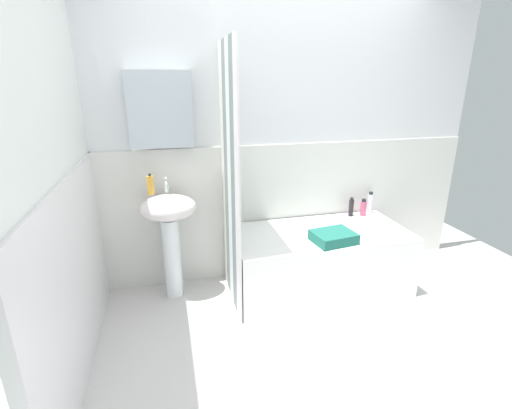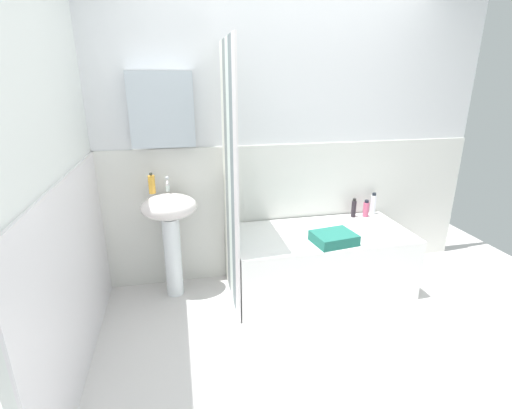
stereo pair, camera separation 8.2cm
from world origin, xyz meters
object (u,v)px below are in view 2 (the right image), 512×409
at_px(lotion_bottle, 366,209).
at_px(towel_folded, 334,238).
at_px(bathtub, 319,260).
at_px(body_wash_bottle, 373,204).
at_px(sink, 170,223).
at_px(shampoo_bottle, 354,208).
at_px(soap_dispenser, 152,184).

height_order(lotion_bottle, towel_folded, lotion_bottle).
bearing_deg(towel_folded, bathtub, 94.52).
bearing_deg(body_wash_bottle, sink, -175.69).
bearing_deg(towel_folded, shampoo_bottle, 50.40).
relative_size(bathtub, lotion_bottle, 9.26).
bearing_deg(shampoo_bottle, bathtub, -146.63).
relative_size(sink, bathtub, 0.60).
xyz_separation_m(sink, body_wash_bottle, (1.86, 0.14, -0.02)).
relative_size(lotion_bottle, shampoo_bottle, 0.89).
bearing_deg(soap_dispenser, bathtub, -10.05).
height_order(sink, shampoo_bottle, sink).
xyz_separation_m(body_wash_bottle, shampoo_bottle, (-0.21, -0.03, -0.01)).
bearing_deg(bathtub, towel_folded, -85.48).
bearing_deg(bathtub, shampoo_bottle, 33.37).
height_order(sink, towel_folded, sink).
bearing_deg(towel_folded, soap_dispenser, 161.56).
distance_m(sink, bathtub, 1.29).
bearing_deg(sink, lotion_bottle, 3.06).
height_order(soap_dispenser, lotion_bottle, soap_dispenser).
bearing_deg(lotion_bottle, towel_folded, -137.59).
xyz_separation_m(body_wash_bottle, towel_folded, (-0.62, -0.53, -0.06)).
bearing_deg(towel_folded, body_wash_bottle, 40.28).
height_order(bathtub, towel_folded, towel_folded).
bearing_deg(lotion_bottle, body_wash_bottle, 25.67).
distance_m(bathtub, towel_folded, 0.37).
height_order(soap_dispenser, body_wash_bottle, soap_dispenser).
distance_m(soap_dispenser, bathtub, 1.52).
xyz_separation_m(soap_dispenser, body_wash_bottle, (1.97, 0.07, -0.33)).
xyz_separation_m(sink, shampoo_bottle, (1.65, 0.11, -0.04)).
height_order(sink, body_wash_bottle, sink).
distance_m(body_wash_bottle, towel_folded, 0.82).
relative_size(lotion_bottle, towel_folded, 0.50).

